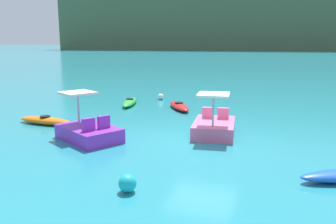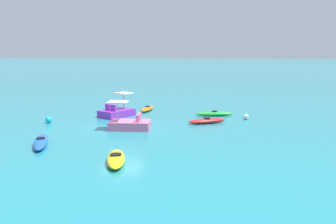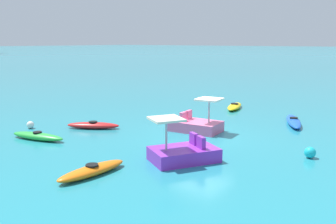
% 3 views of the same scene
% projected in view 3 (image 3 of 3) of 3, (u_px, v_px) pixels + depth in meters
% --- Properties ---
extents(ground_plane, '(600.00, 600.00, 0.00)m').
position_uv_depth(ground_plane, '(203.00, 134.00, 17.65)').
color(ground_plane, teal).
extents(kayak_blue, '(3.32, 2.06, 0.37)m').
position_uv_depth(kayak_blue, '(294.00, 121.00, 19.72)').
color(kayak_blue, blue).
rests_on(kayak_blue, ground_plane).
extents(kayak_red, '(2.02, 2.60, 0.37)m').
position_uv_depth(kayak_red, '(93.00, 125.00, 18.74)').
color(kayak_red, red).
rests_on(kayak_red, ground_plane).
extents(kayak_green, '(1.30, 2.86, 0.37)m').
position_uv_depth(kayak_green, '(38.00, 136.00, 16.61)').
color(kayak_green, green).
rests_on(kayak_green, ground_plane).
extents(kayak_orange, '(2.68, 0.78, 0.37)m').
position_uv_depth(kayak_orange, '(92.00, 170.00, 12.22)').
color(kayak_orange, orange).
rests_on(kayak_orange, ground_plane).
extents(kayak_yellow, '(2.86, 1.55, 0.37)m').
position_uv_depth(kayak_yellow, '(234.00, 106.00, 24.18)').
color(kayak_yellow, yellow).
rests_on(kayak_yellow, ground_plane).
extents(pedal_boat_pink, '(1.79, 2.59, 1.68)m').
position_uv_depth(pedal_boat_pink, '(196.00, 124.00, 18.16)').
color(pedal_boat_pink, pink).
rests_on(pedal_boat_pink, ground_plane).
extents(pedal_boat_purple, '(2.83, 2.47, 1.68)m').
position_uv_depth(pedal_boat_purple, '(183.00, 152.00, 13.63)').
color(pedal_boat_purple, purple).
rests_on(pedal_boat_purple, ground_plane).
extents(buoy_cyan, '(0.43, 0.43, 0.43)m').
position_uv_depth(buoy_cyan, '(310.00, 152.00, 14.00)').
color(buoy_cyan, '#19B7C6').
rests_on(buoy_cyan, ground_plane).
extents(buoy_white, '(0.37, 0.37, 0.37)m').
position_uv_depth(buoy_white, '(30.00, 125.00, 18.75)').
color(buoy_white, white).
rests_on(buoy_white, ground_plane).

